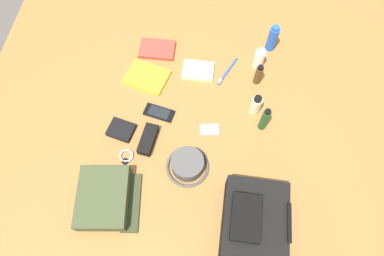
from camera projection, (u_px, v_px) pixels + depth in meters
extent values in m
cube|color=brown|center=(192.00, 133.00, 1.48)|extent=(2.64, 2.02, 0.02)
cube|color=black|center=(254.00, 223.00, 1.24)|extent=(0.31, 0.24, 0.13)
cube|color=black|center=(246.00, 218.00, 1.17)|extent=(0.17, 0.11, 0.03)
cylinder|color=black|center=(289.00, 223.00, 1.17)|extent=(0.14, 0.02, 0.02)
cube|color=#384228|center=(103.00, 198.00, 1.31)|extent=(0.27, 0.22, 0.07)
cube|color=#2C3520|center=(131.00, 202.00, 1.33)|extent=(0.24, 0.09, 0.01)
cylinder|color=#454545|center=(188.00, 164.00, 1.37)|extent=(0.14, 0.14, 0.06)
torus|color=#454545|center=(188.00, 167.00, 1.40)|extent=(0.18, 0.18, 0.01)
cylinder|color=blue|center=(272.00, 39.00, 1.61)|extent=(0.05, 0.05, 0.14)
cylinder|color=blue|center=(276.00, 28.00, 1.54)|extent=(0.04, 0.04, 0.01)
cylinder|color=white|center=(259.00, 59.00, 1.58)|extent=(0.05, 0.05, 0.10)
cylinder|color=white|center=(261.00, 51.00, 1.53)|extent=(0.04, 0.04, 0.01)
cylinder|color=#473319|center=(258.00, 75.00, 1.54)|extent=(0.03, 0.03, 0.11)
cylinder|color=black|center=(261.00, 68.00, 1.48)|extent=(0.03, 0.03, 0.01)
cylinder|color=beige|center=(256.00, 105.00, 1.48)|extent=(0.05, 0.05, 0.10)
cylinder|color=black|center=(258.00, 99.00, 1.43)|extent=(0.04, 0.04, 0.01)
cylinder|color=#19471E|center=(264.00, 120.00, 1.42)|extent=(0.03, 0.03, 0.14)
cylinder|color=black|center=(268.00, 112.00, 1.35)|extent=(0.03, 0.03, 0.01)
cube|color=red|center=(157.00, 49.00, 1.66)|extent=(0.12, 0.17, 0.02)
cube|color=white|center=(157.00, 50.00, 1.66)|extent=(0.11, 0.17, 0.01)
cube|color=yellow|center=(147.00, 77.00, 1.59)|extent=(0.19, 0.22, 0.02)
cube|color=white|center=(147.00, 77.00, 1.59)|extent=(0.18, 0.21, 0.01)
cube|color=black|center=(159.00, 113.00, 1.51)|extent=(0.09, 0.15, 0.01)
cube|color=black|center=(159.00, 112.00, 1.50)|extent=(0.07, 0.10, 0.00)
cube|color=#B7B7BC|center=(210.00, 130.00, 1.47)|extent=(0.06, 0.09, 0.01)
cylinder|color=silver|center=(206.00, 129.00, 1.47)|extent=(0.03, 0.03, 0.00)
torus|color=#99999E|center=(126.00, 156.00, 1.42)|extent=(0.06, 0.06, 0.01)
cylinder|color=black|center=(125.00, 161.00, 1.41)|extent=(0.03, 0.03, 0.01)
cylinder|color=blue|center=(228.00, 71.00, 1.60)|extent=(0.17, 0.09, 0.01)
cube|color=white|center=(220.00, 81.00, 1.57)|extent=(0.02, 0.02, 0.01)
cube|color=black|center=(121.00, 130.00, 1.46)|extent=(0.11, 0.13, 0.02)
cube|color=beige|center=(198.00, 71.00, 1.60)|extent=(0.11, 0.15, 0.02)
cube|color=black|center=(148.00, 139.00, 1.44)|extent=(0.15, 0.08, 0.04)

